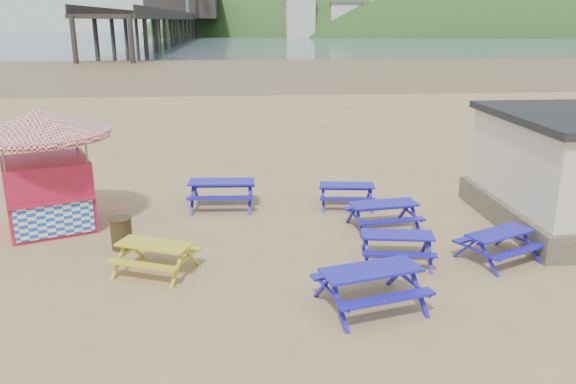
{
  "coord_description": "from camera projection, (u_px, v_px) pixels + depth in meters",
  "views": [
    {
      "loc": [
        -0.23,
        -13.18,
        5.53
      ],
      "look_at": [
        1.03,
        1.5,
        1.0
      ],
      "focal_mm": 35.0,
      "sensor_mm": 36.0,
      "label": 1
    }
  ],
  "objects": [
    {
      "name": "ground",
      "position": [
        253.0,
        248.0,
        14.2
      ],
      "size": [
        400.0,
        400.0,
        0.0
      ],
      "primitive_type": "plane",
      "color": "tan",
      "rests_on": "ground"
    },
    {
      "name": "wet_sand",
      "position": [
        241.0,
        69.0,
        66.58
      ],
      "size": [
        400.0,
        400.0,
        0.0
      ],
      "primitive_type": "plane",
      "color": "brown",
      "rests_on": "ground"
    },
    {
      "name": "sea",
      "position": [
        239.0,
        38.0,
        176.11
      ],
      "size": [
        400.0,
        400.0,
        0.0
      ],
      "primitive_type": "plane",
      "color": "#42535F",
      "rests_on": "ground"
    },
    {
      "name": "picnic_table_blue_a",
      "position": [
        222.0,
        194.0,
        17.22
      ],
      "size": [
        2.07,
        1.7,
        0.83
      ],
      "rotation": [
        0.0,
        0.0,
        -0.05
      ],
      "color": "#2513AA",
      "rests_on": "ground"
    },
    {
      "name": "picnic_table_blue_b",
      "position": [
        347.0,
        195.0,
        17.29
      ],
      "size": [
        1.81,
        1.53,
        0.7
      ],
      "rotation": [
        0.0,
        0.0,
        -0.12
      ],
      "color": "#2513AA",
      "rests_on": "ground"
    },
    {
      "name": "picnic_table_blue_c",
      "position": [
        383.0,
        216.0,
        15.36
      ],
      "size": [
        2.0,
        1.7,
        0.76
      ],
      "rotation": [
        0.0,
        0.0,
        0.13
      ],
      "color": "#2513AA",
      "rests_on": "ground"
    },
    {
      "name": "picnic_table_blue_d",
      "position": [
        370.0,
        288.0,
        11.18
      ],
      "size": [
        2.32,
        2.05,
        0.83
      ],
      "rotation": [
        0.0,
        0.0,
        0.26
      ],
      "color": "#2513AA",
      "rests_on": "ground"
    },
    {
      "name": "picnic_table_blue_e",
      "position": [
        397.0,
        248.0,
        13.31
      ],
      "size": [
        1.87,
        1.6,
        0.7
      ],
      "rotation": [
        0.0,
        0.0,
        -0.16
      ],
      "color": "#2513AA",
      "rests_on": "ground"
    },
    {
      "name": "picnic_table_blue_f",
      "position": [
        498.0,
        246.0,
        13.4
      ],
      "size": [
        2.12,
        1.96,
        0.71
      ],
      "rotation": [
        0.0,
        0.0,
        0.44
      ],
      "color": "#2513AA",
      "rests_on": "ground"
    },
    {
      "name": "picnic_table_yellow",
      "position": [
        155.0,
        258.0,
        12.75
      ],
      "size": [
        2.07,
        1.89,
        0.71
      ],
      "rotation": [
        0.0,
        0.0,
        -0.38
      ],
      "color": "gold",
      "rests_on": "ground"
    },
    {
      "name": "ice_cream_kiosk",
      "position": [
        44.0,
        154.0,
        15.04
      ],
      "size": [
        4.81,
        4.81,
        3.3
      ],
      "rotation": [
        0.0,
        0.0,
        0.39
      ],
      "color": "#AE1737",
      "rests_on": "ground"
    },
    {
      "name": "litter_bin",
      "position": [
        121.0,
        233.0,
        14.06
      ],
      "size": [
        0.56,
        0.56,
        0.82
      ],
      "color": "#3E3016",
      "rests_on": "ground"
    },
    {
      "name": "pier",
      "position": [
        182.0,
        20.0,
        180.88
      ],
      "size": [
        24.0,
        220.0,
        39.29
      ],
      "color": "black",
      "rests_on": "ground"
    },
    {
      "name": "headland_town",
      "position": [
        447.0,
        57.0,
        243.23
      ],
      "size": [
        264.0,
        144.0,
        108.0
      ],
      "color": "#2D4C1E",
      "rests_on": "ground"
    }
  ]
}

